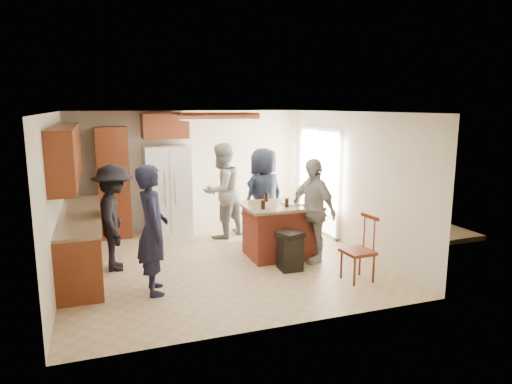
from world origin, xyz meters
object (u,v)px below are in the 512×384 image
object	(u,v)px
person_front_left	(153,230)
person_behind_left	(222,191)
person_side_right	(312,210)
trash_bin	(290,251)
refrigerator	(167,190)
person_counter	(115,217)
person_behind_right	(264,196)
kitchen_island	(280,230)
spindle_chair	(359,251)

from	to	relation	value
person_front_left	person_behind_left	xyz separation A→B (m)	(1.63, 2.36, 0.03)
person_side_right	trash_bin	size ratio (longest dim) A/B	2.79
refrigerator	person_front_left	bearing A→B (deg)	-102.26
person_front_left	person_counter	distance (m)	1.24
person_behind_right	kitchen_island	xyz separation A→B (m)	(-0.01, -0.82, -0.44)
person_behind_left	trash_bin	bearing A→B (deg)	71.99
person_behind_left	person_counter	xyz separation A→B (m)	(-2.09, -1.21, -0.09)
person_behind_left	person_side_right	xyz separation A→B (m)	(1.06, -1.88, -0.07)
person_side_right	kitchen_island	size ratio (longest dim) A/B	1.37
kitchen_island	trash_bin	size ratio (longest dim) A/B	2.03
person_side_right	trash_bin	xyz separation A→B (m)	(-0.53, -0.29, -0.56)
person_side_right	person_behind_right	bearing A→B (deg)	-176.72
person_counter	person_behind_right	bearing A→B (deg)	-75.54
refrigerator	trash_bin	size ratio (longest dim) A/B	2.86
person_behind_right	refrigerator	xyz separation A→B (m)	(-1.61, 1.36, -0.02)
person_behind_left	person_behind_right	bearing A→B (deg)	102.63
refrigerator	trash_bin	distance (m)	3.29
person_side_right	person_counter	distance (m)	3.22
person_behind_left	person_side_right	size ratio (longest dim) A/B	1.08
person_front_left	trash_bin	bearing A→B (deg)	-85.67
person_behind_left	trash_bin	distance (m)	2.32
person_front_left	person_behind_left	world-z (taller)	person_behind_left
person_side_right	trash_bin	bearing A→B (deg)	-76.79
spindle_chair	person_front_left	bearing A→B (deg)	169.10
refrigerator	spindle_chair	bearing A→B (deg)	-57.72
person_side_right	person_behind_left	bearing A→B (deg)	-166.14
person_front_left	person_counter	size ratio (longest dim) A/B	1.06
person_front_left	person_behind_left	size ratio (longest dim) A/B	0.96
person_counter	kitchen_island	xyz separation A→B (m)	(2.72, -0.26, -0.38)
person_front_left	person_behind_left	bearing A→B (deg)	-35.33
person_front_left	person_side_right	world-z (taller)	person_front_left
person_behind_right	trash_bin	distance (m)	1.63
person_behind_right	person_side_right	size ratio (longest dim) A/B	1.04
person_behind_left	spindle_chair	world-z (taller)	person_behind_left
person_behind_right	person_side_right	distance (m)	1.29
refrigerator	person_side_right	bearing A→B (deg)	-51.90
person_side_right	kitchen_island	bearing A→B (deg)	-149.37
refrigerator	spindle_chair	size ratio (longest dim) A/B	1.81
spindle_chair	person_behind_right	bearing A→B (deg)	106.78
person_front_left	refrigerator	xyz separation A→B (m)	(0.67, 3.06, -0.01)
person_behind_right	spindle_chair	xyz separation A→B (m)	(0.68, -2.27, -0.46)
person_side_right	refrigerator	size ratio (longest dim) A/B	0.98
person_side_right	refrigerator	xyz separation A→B (m)	(-2.03, 2.58, 0.02)
person_front_left	person_counter	bearing A→B (deg)	21.11
person_behind_right	refrigerator	world-z (taller)	person_behind_right
refrigerator	kitchen_island	xyz separation A→B (m)	(1.60, -2.18, -0.43)
person_front_left	kitchen_island	bearing A→B (deg)	-69.28
trash_bin	person_behind_left	bearing A→B (deg)	103.78
person_counter	trash_bin	xyz separation A→B (m)	(2.62, -0.96, -0.54)
spindle_chair	trash_bin	bearing A→B (deg)	136.40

